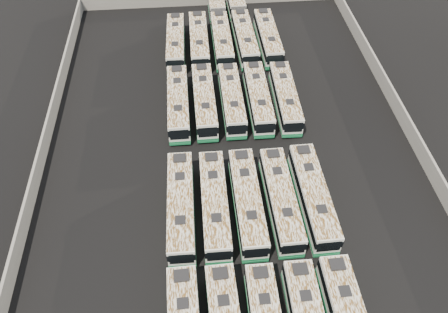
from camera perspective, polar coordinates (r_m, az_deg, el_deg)
ground at (r=52.61m, az=0.99°, el=0.24°), size 140.00×140.00×0.00m
perimeter_wall at (r=51.80m, az=1.00°, el=1.06°), size 45.20×73.20×2.20m
bus_midfront_far_left at (r=45.70m, az=-5.63°, el=-6.48°), size 2.87×12.75×3.58m
bus_midfront_left at (r=45.66m, az=-1.23°, el=-6.26°), size 2.77×12.58×3.54m
bus_midfront_center at (r=45.90m, az=3.06°, el=-5.93°), size 2.76×12.62×3.55m
bus_midfront_right at (r=46.44m, az=7.43°, el=-5.59°), size 2.80×12.42×3.49m
bus_midfront_far_right at (r=47.20m, az=11.52°, el=-5.11°), size 2.84×12.70×3.57m
bus_midback_far_left at (r=57.04m, az=-5.99°, el=6.98°), size 2.66×12.47×3.51m
bus_midback_left at (r=57.12m, az=-2.58°, el=7.29°), size 2.73×12.49×3.52m
bus_midback_center at (r=57.35m, az=1.03°, el=7.47°), size 2.60×12.18×3.43m
bus_midback_right at (r=57.72m, az=4.48°, el=7.64°), size 2.66×12.28×3.46m
bus_midback_far_right at (r=58.22m, az=7.99°, el=7.66°), size 2.84×12.22×3.43m
bus_back_far_left at (r=68.41m, az=-6.31°, el=14.60°), size 2.88×12.31×3.45m
bus_back_left at (r=68.37m, az=-3.28°, el=14.83°), size 2.79×12.58×3.54m
bus_back_center at (r=71.30m, az=-0.52°, el=16.36°), size 2.63×19.10×3.46m
bus_back_right at (r=71.70m, az=2.33°, el=16.54°), size 3.01×19.41×3.51m
bus_back_far_right at (r=69.37m, az=5.75°, el=15.18°), size 2.70×12.49×3.52m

